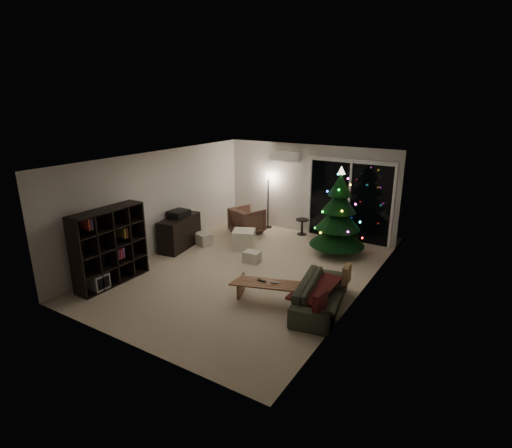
{
  "coord_description": "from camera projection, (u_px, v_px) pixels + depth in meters",
  "views": [
    {
      "loc": [
        4.48,
        -6.8,
        3.69
      ],
      "look_at": [
        0.1,
        0.3,
        1.05
      ],
      "focal_mm": 28.0,
      "sensor_mm": 36.0,
      "label": 1
    }
  ],
  "objects": [
    {
      "name": "room",
      "position": [
        295.0,
        215.0,
        9.55
      ],
      "size": [
        6.5,
        7.51,
        2.6
      ],
      "color": "beige",
      "rests_on": "ground"
    },
    {
      "name": "bookshelf",
      "position": [
        104.0,
        245.0,
        8.23
      ],
      "size": [
        1.01,
        1.62,
        1.59
      ],
      "primitive_type": null,
      "rotation": [
        0.0,
        0.0,
        0.42
      ],
      "color": "black",
      "rests_on": "floor"
    },
    {
      "name": "media_cabinet",
      "position": [
        180.0,
        232.0,
        10.2
      ],
      "size": [
        0.71,
        1.37,
        0.82
      ],
      "primitive_type": "cube",
      "rotation": [
        0.0,
        0.0,
        0.17
      ],
      "color": "black",
      "rests_on": "floor"
    },
    {
      "name": "stereo",
      "position": [
        179.0,
        214.0,
        10.05
      ],
      "size": [
        0.41,
        0.49,
        0.17
      ],
      "primitive_type": "cube",
      "color": "black",
      "rests_on": "media_cabinet"
    },
    {
      "name": "armchair",
      "position": [
        247.0,
        220.0,
        11.33
      ],
      "size": [
        1.02,
        1.03,
        0.74
      ],
      "primitive_type": "imported",
      "rotation": [
        0.0,
        0.0,
        2.79
      ],
      "color": "brown",
      "rests_on": "floor"
    },
    {
      "name": "ottoman",
      "position": [
        244.0,
        239.0,
        10.19
      ],
      "size": [
        0.71,
        0.71,
        0.48
      ],
      "primitive_type": "cube",
      "rotation": [
        0.0,
        0.0,
        0.43
      ],
      "color": "beige",
      "rests_on": "floor"
    },
    {
      "name": "cardboard_box_a",
      "position": [
        203.0,
        239.0,
        10.47
      ],
      "size": [
        0.52,
        0.45,
        0.31
      ],
      "primitive_type": "cube",
      "rotation": [
        0.0,
        0.0,
        -0.31
      ],
      "color": "beige",
      "rests_on": "floor"
    },
    {
      "name": "cardboard_box_b",
      "position": [
        252.0,
        257.0,
        9.36
      ],
      "size": [
        0.39,
        0.31,
        0.26
      ],
      "primitive_type": "cube",
      "rotation": [
        0.0,
        0.0,
        0.08
      ],
      "color": "beige",
      "rests_on": "floor"
    },
    {
      "name": "side_table",
      "position": [
        302.0,
        227.0,
        11.23
      ],
      "size": [
        0.4,
        0.4,
        0.45
      ],
      "primitive_type": "cylinder",
      "rotation": [
        0.0,
        0.0,
        -0.1
      ],
      "color": "black",
      "rests_on": "floor"
    },
    {
      "name": "floor_lamp",
      "position": [
        268.0,
        202.0,
        11.69
      ],
      "size": [
        0.25,
        0.25,
        1.57
      ],
      "primitive_type": "cylinder",
      "color": "black",
      "rests_on": "floor"
    },
    {
      "name": "sofa",
      "position": [
        321.0,
        295.0,
        7.27
      ],
      "size": [
        1.04,
        1.94,
        0.54
      ],
      "primitive_type": "imported",
      "rotation": [
        0.0,
        0.0,
        1.76
      ],
      "color": "#292D23",
      "rests_on": "floor"
    },
    {
      "name": "sofa_throw",
      "position": [
        316.0,
        287.0,
        7.28
      ],
      "size": [
        0.57,
        1.32,
        0.04
      ],
      "primitive_type": "cube",
      "color": "#44130E",
      "rests_on": "sofa"
    },
    {
      "name": "cushion_a",
      "position": [
        347.0,
        274.0,
        7.6
      ],
      "size": [
        0.14,
        0.36,
        0.35
      ],
      "primitive_type": "cube",
      "rotation": [
        0.0,
        0.0,
        0.09
      ],
      "color": "brown",
      "rests_on": "sofa"
    },
    {
      "name": "cushion_b",
      "position": [
        320.0,
        302.0,
        6.55
      ],
      "size": [
        0.13,
        0.36,
        0.35
      ],
      "primitive_type": "cube",
      "rotation": [
        0.0,
        0.0,
        -0.07
      ],
      "color": "#44130E",
      "rests_on": "sofa"
    },
    {
      "name": "coffee_table",
      "position": [
        269.0,
        293.0,
        7.46
      ],
      "size": [
        1.39,
        0.85,
        0.42
      ],
      "primitive_type": null,
      "rotation": [
        0.0,
        0.0,
        0.32
      ],
      "color": "brown",
      "rests_on": "floor"
    },
    {
      "name": "remote_a",
      "position": [
        262.0,
        281.0,
        7.47
      ],
      "size": [
        0.16,
        0.05,
        0.02
      ],
      "primitive_type": "cube",
      "color": "black",
      "rests_on": "coffee_table"
    },
    {
      "name": "remote_b",
      "position": [
        275.0,
        283.0,
        7.38
      ],
      "size": [
        0.16,
        0.09,
        0.02
      ],
      "primitive_type": "cube",
      "rotation": [
        0.0,
        0.0,
        0.35
      ],
      "color": "slate",
      "rests_on": "coffee_table"
    },
    {
      "name": "christmas_tree",
      "position": [
        339.0,
        211.0,
        9.57
      ],
      "size": [
        1.76,
        1.76,
        2.18
      ],
      "primitive_type": "cone",
      "rotation": [
        0.0,
        0.0,
        -0.39
      ],
      "color": "black",
      "rests_on": "floor"
    }
  ]
}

